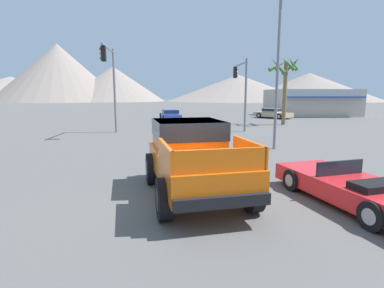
# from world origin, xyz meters

# --- Properties ---
(ground_plane) EXTENTS (320.00, 320.00, 0.00)m
(ground_plane) POSITION_xyz_m (0.00, 0.00, 0.00)
(ground_plane) COLOR #5B5956
(orange_pickup_truck) EXTENTS (2.91, 5.02, 2.00)m
(orange_pickup_truck) POSITION_xyz_m (0.13, 0.47, 1.14)
(orange_pickup_truck) COLOR orange
(orange_pickup_truck) RESTS_ON ground_plane
(red_convertible_car) EXTENTS (2.59, 4.60, 1.02)m
(red_convertible_car) POSITION_xyz_m (4.10, -0.80, 0.41)
(red_convertible_car) COLOR red
(red_convertible_car) RESTS_ON ground_plane
(parked_car_blue) EXTENTS (2.36, 4.44, 1.12)m
(parked_car_blue) POSITION_xyz_m (-0.27, 24.29, 0.58)
(parked_car_blue) COLOR #334C9E
(parked_car_blue) RESTS_ON ground_plane
(parked_car_tan) EXTENTS (4.09, 4.44, 1.15)m
(parked_car_tan) POSITION_xyz_m (11.56, 26.07, 0.59)
(parked_car_tan) COLOR tan
(parked_car_tan) RESTS_ON ground_plane
(traffic_light_main) EXTENTS (0.38, 3.79, 5.88)m
(traffic_light_main) POSITION_xyz_m (-4.31, 13.00, 4.10)
(traffic_light_main) COLOR slate
(traffic_light_main) RESTS_ON ground_plane
(traffic_light_crosswalk) EXTENTS (0.38, 4.25, 5.29)m
(traffic_light_crosswalk) POSITION_xyz_m (5.19, 15.79, 3.74)
(traffic_light_crosswalk) COLOR slate
(traffic_light_crosswalk) RESTS_ON ground_plane
(street_lamp_post) EXTENTS (0.90, 0.24, 7.53)m
(street_lamp_post) POSITION_xyz_m (4.84, 6.91, 4.54)
(street_lamp_post) COLOR slate
(street_lamp_post) RESTS_ON ground_plane
(palm_tree_tall) EXTENTS (2.99, 2.91, 6.04)m
(palm_tree_tall) POSITION_xyz_m (9.90, 18.79, 4.52)
(palm_tree_tall) COLOR brown
(palm_tree_tall) RESTS_ON ground_plane
(storefront_building) EXTENTS (10.56, 7.13, 3.34)m
(storefront_building) POSITION_xyz_m (17.91, 29.85, 1.67)
(storefront_building) COLOR #BCB2A3
(storefront_building) RESTS_ON ground_plane
(distant_mountain_range) EXTENTS (188.00, 82.61, 21.27)m
(distant_mountain_range) POSITION_xyz_m (-15.87, 117.43, 6.83)
(distant_mountain_range) COLOR gray
(distant_mountain_range) RESTS_ON ground_plane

